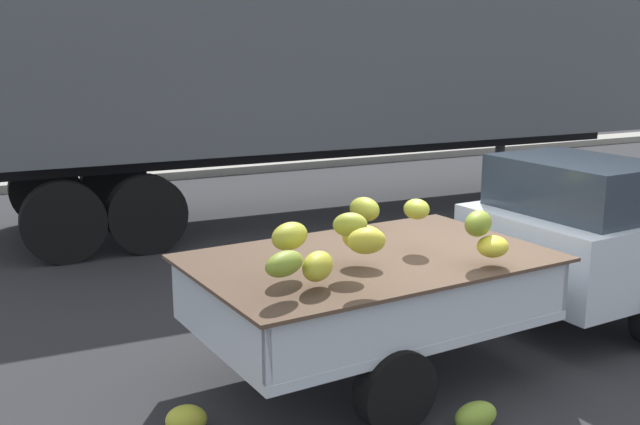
{
  "coord_description": "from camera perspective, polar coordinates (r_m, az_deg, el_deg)",
  "views": [
    {
      "loc": [
        -4.05,
        -5.16,
        2.83
      ],
      "look_at": [
        -1.11,
        0.8,
        1.3
      ],
      "focal_mm": 41.94,
      "sensor_mm": 36.0,
      "label": 1
    }
  ],
  "objects": [
    {
      "name": "curb_strip",
      "position": [
        16.28,
        -11.55,
        2.95
      ],
      "size": [
        80.0,
        0.8,
        0.16
      ],
      "primitive_type": "cube",
      "color": "gray",
      "rests_on": "ground"
    },
    {
      "name": "ground",
      "position": [
        7.14,
        11.04,
        -10.64
      ],
      "size": [
        220.0,
        220.0,
        0.0
      ],
      "primitive_type": "plane",
      "color": "#28282B"
    },
    {
      "name": "pickup_truck",
      "position": [
        7.6,
        16.79,
        -2.43
      ],
      "size": [
        5.32,
        2.22,
        1.7
      ],
      "rotation": [
        0.0,
        0.0,
        0.08
      ],
      "color": "silver",
      "rests_on": "ground"
    },
    {
      "name": "fallen_banana_bunch_near_tailgate",
      "position": [
        5.78,
        -10.17,
        -15.31
      ],
      "size": [
        0.36,
        0.33,
        0.22
      ],
      "primitive_type": "ellipsoid",
      "rotation": [
        0.0,
        0.0,
        2.85
      ],
      "color": "gold",
      "rests_on": "ground"
    },
    {
      "name": "semi_trailer",
      "position": [
        12.46,
        1.55,
        11.61
      ],
      "size": [
        12.04,
        2.81,
        3.95
      ],
      "rotation": [
        0.0,
        0.0,
        -0.02
      ],
      "color": "#4C5156",
      "rests_on": "ground"
    },
    {
      "name": "fallen_banana_bunch_by_wheel",
      "position": [
        5.87,
        11.8,
        -14.95
      ],
      "size": [
        0.38,
        0.24,
        0.21
      ],
      "primitive_type": "ellipsoid",
      "rotation": [
        0.0,
        0.0,
        3.22
      ],
      "color": "olive",
      "rests_on": "ground"
    }
  ]
}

